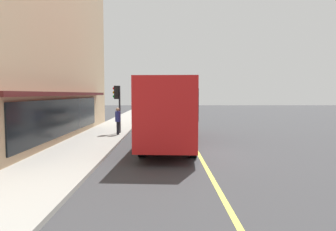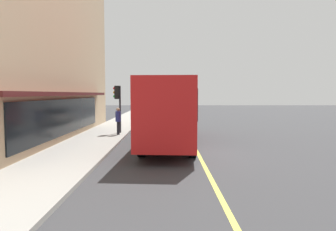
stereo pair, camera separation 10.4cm
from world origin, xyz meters
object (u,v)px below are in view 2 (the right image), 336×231
Objects in this scene: traffic_light at (118,98)px; car_white at (153,116)px; bus at (171,109)px; pedestrian_waiting at (118,118)px.

traffic_light is 7.76m from car_white.
bus is 5.20m from traffic_light.
bus is 4.46m from pedestrian_waiting.
car_white is at bearing 8.00° from bus.
car_white is 8.46m from pedestrian_waiting.
pedestrian_waiting is (-8.24, 1.86, 0.47)m from car_white.
bus is 6.41× the size of pedestrian_waiting.
traffic_light is at bearing 164.36° from car_white.
pedestrian_waiting reaches higher than car_white.
traffic_light reaches higher than pedestrian_waiting.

